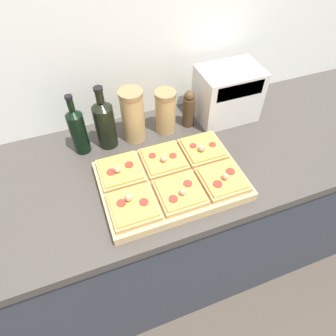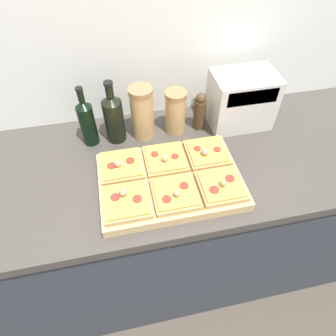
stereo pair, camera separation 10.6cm
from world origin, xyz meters
TOP-DOWN VIEW (x-y plane):
  - ground_plane at (0.00, 0.00)m, footprint 12.00×12.00m
  - wall_back at (0.00, 0.67)m, footprint 6.00×0.06m
  - kitchen_counter at (0.00, 0.32)m, footprint 2.63×0.67m
  - cutting_board at (-0.00, 0.21)m, footprint 0.50×0.34m
  - pizza_slice_back_left at (-0.16, 0.29)m, footprint 0.15×0.15m
  - pizza_slice_back_center at (-0.00, 0.29)m, footprint 0.15×0.15m
  - pizza_slice_back_right at (0.16, 0.29)m, footprint 0.15×0.15m
  - pizza_slice_front_left at (-0.16, 0.12)m, footprint 0.15×0.15m
  - pizza_slice_front_center at (-0.00, 0.12)m, footprint 0.15×0.15m
  - pizza_slice_front_right at (0.16, 0.12)m, footprint 0.15×0.15m
  - olive_oil_bottle at (-0.27, 0.50)m, footprint 0.06×0.06m
  - wine_bottle at (-0.16, 0.50)m, footprint 0.08×0.08m
  - grain_jar_tall at (-0.05, 0.50)m, footprint 0.09×0.09m
  - grain_jar_short at (0.09, 0.50)m, footprint 0.09×0.09m
  - pepper_mill at (0.19, 0.50)m, footprint 0.05×0.05m
  - toaster_oven at (0.37, 0.49)m, footprint 0.28×0.18m

SIDE VIEW (x-z plane):
  - ground_plane at x=0.00m, z-range 0.00..0.00m
  - kitchen_counter at x=0.00m, z-range 0.00..0.91m
  - cutting_board at x=0.00m, z-range 0.91..0.95m
  - pizza_slice_front_center at x=0.00m, z-range 0.94..0.99m
  - pizza_slice_front_right at x=0.16m, z-range 0.94..0.99m
  - pizza_slice_back_center at x=0.00m, z-range 0.94..0.99m
  - pizza_slice_back_left at x=-0.16m, z-range 0.94..0.99m
  - pizza_slice_front_left at x=-0.16m, z-range 0.94..0.99m
  - pizza_slice_back_right at x=0.16m, z-range 0.93..0.99m
  - pepper_mill at x=0.19m, z-range 0.91..1.08m
  - grain_jar_short at x=0.09m, z-range 0.91..1.10m
  - olive_oil_bottle at x=-0.27m, z-range 0.89..1.15m
  - wine_bottle at x=-0.16m, z-range 0.89..1.15m
  - grain_jar_tall at x=-0.05m, z-range 0.91..1.14m
  - toaster_oven at x=0.37m, z-range 0.91..1.14m
  - wall_back at x=0.00m, z-range 0.00..2.50m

